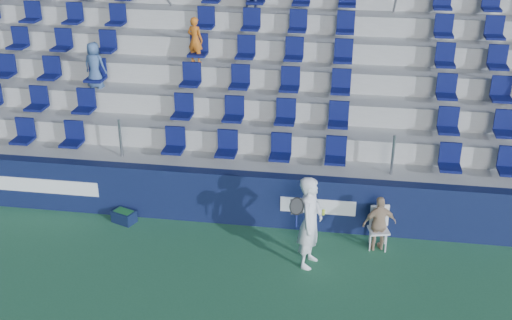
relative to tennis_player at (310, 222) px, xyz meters
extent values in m
plane|color=#2D6944|center=(-1.42, -1.73, -0.95)|extent=(70.00, 70.00, 0.00)
cube|color=#10193E|center=(-1.42, 1.42, -0.35)|extent=(24.00, 0.30, 1.20)
cube|color=white|center=(-6.42, 1.26, -0.33)|extent=(3.20, 0.02, 0.34)
cube|color=white|center=(0.08, 1.26, -0.33)|extent=(1.60, 0.02, 0.34)
cube|color=#A7A7A1|center=(-1.42, 1.99, -0.35)|extent=(24.00, 0.85, 1.20)
cube|color=#A7A7A1|center=(-1.42, 2.84, -0.10)|extent=(24.00, 0.85, 1.70)
cube|color=#A7A7A1|center=(-1.42, 3.69, 0.15)|extent=(24.00, 0.85, 2.20)
cube|color=#A7A7A1|center=(-1.42, 4.54, 0.40)|extent=(24.00, 0.85, 2.70)
cube|color=#A7A7A1|center=(-1.42, 5.39, 0.65)|extent=(24.00, 0.85, 3.20)
cube|color=#A7A7A1|center=(-1.42, 6.24, 0.90)|extent=(24.00, 0.85, 3.70)
cube|color=#A7A7A1|center=(-1.42, 7.09, 1.15)|extent=(24.00, 0.85, 4.20)
cube|color=#A7A7A1|center=(-1.42, 7.94, 1.40)|extent=(24.00, 0.85, 4.70)
cube|color=#A7A7A1|center=(-1.42, 8.79, 1.65)|extent=(24.00, 0.85, 5.20)
cube|color=#A7A7A1|center=(-1.42, 9.47, 2.15)|extent=(24.00, 0.50, 6.20)
cube|color=#0C1249|center=(-1.42, 1.99, 0.60)|extent=(16.05, 0.50, 0.70)
cube|color=#0C1249|center=(-1.42, 2.84, 1.10)|extent=(16.05, 0.50, 0.70)
cube|color=#0C1249|center=(-1.42, 3.69, 1.60)|extent=(16.05, 0.50, 0.70)
cube|color=#0C1249|center=(-1.42, 4.54, 2.10)|extent=(16.05, 0.50, 0.70)
cube|color=#0C1249|center=(-1.42, 5.39, 2.60)|extent=(16.05, 0.50, 0.70)
imported|color=#C55F17|center=(-3.28, 4.49, 2.32)|extent=(0.48, 0.39, 1.15)
imported|color=#3A5580|center=(-5.62, 3.64, 1.82)|extent=(0.61, 0.44, 1.14)
imported|color=white|center=(0.00, 0.00, 0.00)|extent=(0.61, 0.78, 1.90)
cylinder|color=navy|center=(-0.25, -0.25, 0.16)|extent=(0.03, 0.03, 0.28)
torus|color=black|center=(-0.25, -0.25, 0.46)|extent=(0.30, 0.17, 0.28)
plane|color=#262626|center=(-0.25, -0.25, 0.46)|extent=(0.30, 0.16, 0.29)
sphere|color=#C8E635|center=(0.25, -0.20, 0.32)|extent=(0.07, 0.07, 0.07)
sphere|color=#C8E635|center=(0.25, -0.14, 0.35)|extent=(0.07, 0.07, 0.07)
cube|color=white|center=(1.36, 0.82, -0.54)|extent=(0.47, 0.47, 0.04)
cube|color=white|center=(1.36, 1.00, -0.30)|extent=(0.39, 0.13, 0.48)
cylinder|color=white|center=(1.20, 0.66, -0.76)|extent=(0.03, 0.03, 0.39)
cylinder|color=white|center=(1.52, 0.66, -0.76)|extent=(0.03, 0.03, 0.39)
cylinder|color=white|center=(1.20, 0.97, -0.76)|extent=(0.03, 0.03, 0.39)
cylinder|color=white|center=(1.52, 0.97, -0.76)|extent=(0.03, 0.03, 0.39)
imported|color=tan|center=(1.36, 0.77, -0.35)|extent=(0.76, 0.49, 1.20)
cube|color=#0F1937|center=(-4.17, 1.02, -0.82)|extent=(0.58, 0.48, 0.27)
cube|color=#1E662D|center=(-4.17, 1.02, -0.76)|extent=(0.46, 0.37, 0.16)
camera|label=1|loc=(0.61, -10.75, 6.25)|focal=45.00mm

